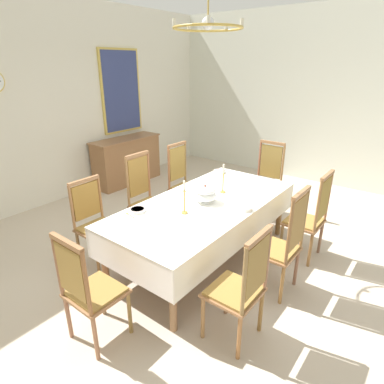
{
  "coord_description": "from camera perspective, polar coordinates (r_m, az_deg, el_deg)",
  "views": [
    {
      "loc": [
        -2.81,
        -2.11,
        2.27
      ],
      "look_at": [
        -0.13,
        -0.02,
        0.9
      ],
      "focal_mm": 30.19,
      "sensor_mm": 36.0,
      "label": 1
    }
  ],
  "objects": [
    {
      "name": "chandelier",
      "position": [
        3.47,
        2.82,
        27.13
      ],
      "size": [
        0.69,
        0.68,
        0.66
      ],
      "color": "gold"
    },
    {
      "name": "chair_south_b",
      "position": [
        3.42,
        15.77,
        -8.53
      ],
      "size": [
        0.44,
        0.42,
        1.17
      ],
      "color": "olive",
      "rests_on": "ground"
    },
    {
      "name": "ground",
      "position": [
        4.19,
        0.94,
        -11.17
      ],
      "size": [
        7.32,
        6.01,
        0.04
      ],
      "primitive_type": "cube",
      "color": "beige"
    },
    {
      "name": "chair_north_c",
      "position": [
        4.98,
        -1.51,
        2.01
      ],
      "size": [
        0.44,
        0.42,
        1.15
      ],
      "rotation": [
        0.0,
        0.0,
        3.14
      ],
      "color": "#996343",
      "rests_on": "ground"
    },
    {
      "name": "soup_tureen",
      "position": [
        3.73,
        2.31,
        -0.33
      ],
      "size": [
        0.27,
        0.27,
        0.22
      ],
      "color": "white",
      "rests_on": "tablecloth"
    },
    {
      "name": "chair_north_a",
      "position": [
        3.96,
        -16.73,
        -4.98
      ],
      "size": [
        0.44,
        0.42,
        1.04
      ],
      "rotation": [
        0.0,
        0.0,
        3.14
      ],
      "color": "#976846",
      "rests_on": "ground"
    },
    {
      "name": "tablecloth",
      "position": [
        3.8,
        2.29,
        -2.93
      ],
      "size": [
        2.47,
        1.16,
        0.35
      ],
      "color": "white",
      "rests_on": "dining_table"
    },
    {
      "name": "bowl_near_left",
      "position": [
        3.57,
        -9.61,
        -3.12
      ],
      "size": [
        0.18,
        0.18,
        0.03
      ],
      "color": "white",
      "rests_on": "tablecloth"
    },
    {
      "name": "spoon_secondary",
      "position": [
        4.88,
        5.29,
        3.83
      ],
      "size": [
        0.06,
        0.18,
        0.01
      ],
      "rotation": [
        0.0,
        0.0,
        0.23
      ],
      "color": "gold",
      "rests_on": "tablecloth"
    },
    {
      "name": "sideboard",
      "position": [
        6.59,
        -11.39,
        5.48
      ],
      "size": [
        1.44,
        0.48,
        0.9
      ],
      "rotation": [
        0.0,
        0.0,
        3.14
      ],
      "color": "#90623E",
      "rests_on": "ground"
    },
    {
      "name": "spoon_primary",
      "position": [
        3.53,
        -11.24,
        -3.83
      ],
      "size": [
        0.04,
        0.18,
        0.01
      ],
      "rotation": [
        0.0,
        0.0,
        -0.15
      ],
      "color": "gold",
      "rests_on": "tablecloth"
    },
    {
      "name": "chair_south_c",
      "position": [
        4.12,
        20.15,
        -3.94
      ],
      "size": [
        0.44,
        0.42,
        1.12
      ],
      "color": "olive",
      "rests_on": "ground"
    },
    {
      "name": "chair_head_west",
      "position": [
        2.89,
        -17.8,
        -15.91
      ],
      "size": [
        0.42,
        0.44,
        1.06
      ],
      "rotation": [
        0.0,
        0.0,
        -1.57
      ],
      "color": "#8B6746",
      "rests_on": "ground"
    },
    {
      "name": "candlestick_east",
      "position": [
        4.01,
        5.51,
        1.89
      ],
      "size": [
        0.07,
        0.07,
        0.37
      ],
      "color": "gold",
      "rests_on": "tablecloth"
    },
    {
      "name": "right_wall",
      "position": [
        6.88,
        20.67,
        15.27
      ],
      "size": [
        0.08,
        6.01,
        3.27
      ],
      "primitive_type": "cube",
      "color": "silver",
      "rests_on": "ground"
    },
    {
      "name": "chair_north_b",
      "position": [
        4.43,
        -8.19,
        -0.77
      ],
      "size": [
        0.44,
        0.42,
        1.16
      ],
      "rotation": [
        0.0,
        0.0,
        3.14
      ],
      "color": "#91613B",
      "rests_on": "ground"
    },
    {
      "name": "framed_painting",
      "position": [
        6.68,
        -12.4,
        16.95
      ],
      "size": [
        0.93,
        0.05,
        1.55
      ],
      "color": "#D1B251"
    },
    {
      "name": "candlestick_west",
      "position": [
        3.43,
        -1.36,
        -1.46
      ],
      "size": [
        0.07,
        0.07,
        0.37
      ],
      "color": "gold",
      "rests_on": "tablecloth"
    },
    {
      "name": "bowl_far_left",
      "position": [
        3.6,
        9.2,
        -2.81
      ],
      "size": [
        0.17,
        0.17,
        0.04
      ],
      "color": "white",
      "rests_on": "tablecloth"
    },
    {
      "name": "chair_south_a",
      "position": [
        2.8,
        8.64,
        -16.11
      ],
      "size": [
        0.44,
        0.42,
        1.09
      ],
      "color": "olive",
      "rests_on": "ground"
    },
    {
      "name": "dining_table",
      "position": [
        3.8,
        2.29,
        -2.81
      ],
      "size": [
        2.45,
        1.14,
        0.75
      ],
      "color": "#966B47",
      "rests_on": "ground"
    },
    {
      "name": "chair_head_east",
      "position": [
        5.16,
        12.96,
        2.2
      ],
      "size": [
        0.42,
        0.44,
        1.15
      ],
      "rotation": [
        0.0,
        0.0,
        1.57
      ],
      "color": "brown",
      "rests_on": "ground"
    },
    {
      "name": "back_wall",
      "position": [
        5.9,
        -24.04,
        13.91
      ],
      "size": [
        7.32,
        0.08,
        3.27
      ],
      "primitive_type": "cube",
      "color": "silver",
      "rests_on": "ground"
    },
    {
      "name": "bowl_near_right",
      "position": [
        4.78,
        4.84,
        3.65
      ],
      "size": [
        0.17,
        0.17,
        0.04
      ],
      "color": "white",
      "rests_on": "tablecloth"
    }
  ]
}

